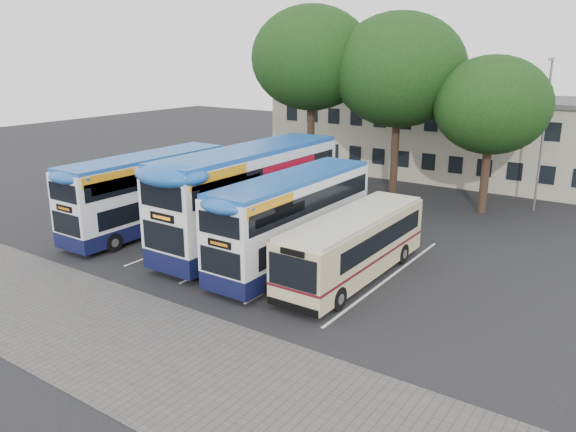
{
  "coord_description": "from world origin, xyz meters",
  "views": [
    {
      "loc": [
        12.38,
        -15.86,
        9.34
      ],
      "look_at": [
        -2.0,
        5.0,
        1.93
      ],
      "focal_mm": 35.0,
      "sensor_mm": 36.0,
      "label": 1
    }
  ],
  "objects_px": {
    "lamp_post": "(544,128)",
    "tree_right": "(492,105)",
    "tree_left": "(312,58)",
    "bus_dd_left": "(147,190)",
    "bus_dd_mid": "(251,192)",
    "bus_dd_right": "(294,216)",
    "bus_single": "(355,242)",
    "tree_mid": "(399,70)"
  },
  "relations": [
    {
      "from": "tree_left",
      "to": "bus_dd_right",
      "type": "height_order",
      "value": "tree_left"
    },
    {
      "from": "tree_mid",
      "to": "bus_single",
      "type": "relative_size",
      "value": 1.27
    },
    {
      "from": "bus_dd_left",
      "to": "bus_dd_mid",
      "type": "xyz_separation_m",
      "value": [
        5.92,
        1.44,
        0.41
      ]
    },
    {
      "from": "tree_mid",
      "to": "bus_dd_left",
      "type": "distance_m",
      "value": 17.26
    },
    {
      "from": "tree_right",
      "to": "bus_single",
      "type": "bearing_deg",
      "value": -96.64
    },
    {
      "from": "tree_left",
      "to": "bus_dd_right",
      "type": "relative_size",
      "value": 1.25
    },
    {
      "from": "lamp_post",
      "to": "bus_dd_right",
      "type": "height_order",
      "value": "lamp_post"
    },
    {
      "from": "bus_single",
      "to": "tree_left",
      "type": "bearing_deg",
      "value": 129.22
    },
    {
      "from": "lamp_post",
      "to": "tree_right",
      "type": "xyz_separation_m",
      "value": [
        -2.53,
        -2.19,
        1.32
      ]
    },
    {
      "from": "tree_left",
      "to": "bus_dd_mid",
      "type": "relative_size",
      "value": 1.05
    },
    {
      "from": "tree_left",
      "to": "tree_mid",
      "type": "xyz_separation_m",
      "value": [
        5.64,
        1.37,
        -0.7
      ]
    },
    {
      "from": "bus_dd_right",
      "to": "bus_single",
      "type": "distance_m",
      "value": 3.1
    },
    {
      "from": "bus_dd_right",
      "to": "bus_single",
      "type": "height_order",
      "value": "bus_dd_right"
    },
    {
      "from": "lamp_post",
      "to": "tree_right",
      "type": "height_order",
      "value": "tree_right"
    },
    {
      "from": "tree_right",
      "to": "tree_mid",
      "type": "bearing_deg",
      "value": 177.77
    },
    {
      "from": "tree_right",
      "to": "lamp_post",
      "type": "bearing_deg",
      "value": 40.91
    },
    {
      "from": "tree_left",
      "to": "tree_right",
      "type": "height_order",
      "value": "tree_left"
    },
    {
      "from": "tree_mid",
      "to": "bus_dd_mid",
      "type": "height_order",
      "value": "tree_mid"
    },
    {
      "from": "bus_single",
      "to": "bus_dd_mid",
      "type": "bearing_deg",
      "value": 171.74
    },
    {
      "from": "lamp_post",
      "to": "bus_dd_left",
      "type": "xyz_separation_m",
      "value": [
        -16.3,
        -16.14,
        -2.8
      ]
    },
    {
      "from": "lamp_post",
      "to": "tree_left",
      "type": "height_order",
      "value": "tree_left"
    },
    {
      "from": "tree_left",
      "to": "bus_dd_mid",
      "type": "height_order",
      "value": "tree_left"
    },
    {
      "from": "tree_right",
      "to": "bus_dd_left",
      "type": "relative_size",
      "value": 0.93
    },
    {
      "from": "bus_dd_right",
      "to": "bus_dd_left",
      "type": "bearing_deg",
      "value": -178.06
    },
    {
      "from": "lamp_post",
      "to": "bus_dd_left",
      "type": "relative_size",
      "value": 0.91
    },
    {
      "from": "tree_left",
      "to": "bus_dd_mid",
      "type": "xyz_separation_m",
      "value": [
        3.74,
        -11.38,
        -6.25
      ]
    },
    {
      "from": "tree_left",
      "to": "bus_dd_left",
      "type": "bearing_deg",
      "value": -99.63
    },
    {
      "from": "bus_dd_left",
      "to": "bus_dd_mid",
      "type": "bearing_deg",
      "value": 13.64
    },
    {
      "from": "lamp_post",
      "to": "bus_dd_left",
      "type": "height_order",
      "value": "lamp_post"
    },
    {
      "from": "bus_dd_mid",
      "to": "bus_single",
      "type": "distance_m",
      "value": 6.45
    },
    {
      "from": "tree_mid",
      "to": "tree_left",
      "type": "bearing_deg",
      "value": -166.37
    },
    {
      "from": "lamp_post",
      "to": "bus_dd_right",
      "type": "distance_m",
      "value": 17.58
    },
    {
      "from": "tree_left",
      "to": "bus_single",
      "type": "bearing_deg",
      "value": -50.78
    },
    {
      "from": "bus_dd_right",
      "to": "bus_dd_mid",
      "type": "bearing_deg",
      "value": 161.04
    },
    {
      "from": "tree_right",
      "to": "bus_dd_left",
      "type": "xyz_separation_m",
      "value": [
        -13.77,
        -13.95,
        -4.12
      ]
    },
    {
      "from": "bus_dd_left",
      "to": "tree_right",
      "type": "bearing_deg",
      "value": 45.38
    },
    {
      "from": "bus_dd_left",
      "to": "bus_dd_right",
      "type": "relative_size",
      "value": 1.0
    },
    {
      "from": "lamp_post",
      "to": "tree_right",
      "type": "bearing_deg",
      "value": -139.09
    },
    {
      "from": "lamp_post",
      "to": "bus_dd_right",
      "type": "xyz_separation_m",
      "value": [
        -7.1,
        -15.83,
        -2.8
      ]
    },
    {
      "from": "bus_dd_left",
      "to": "tree_left",
      "type": "bearing_deg",
      "value": 80.37
    },
    {
      "from": "lamp_post",
      "to": "bus_dd_mid",
      "type": "bearing_deg",
      "value": -125.21
    },
    {
      "from": "bus_dd_left",
      "to": "bus_single",
      "type": "relative_size",
      "value": 1.07
    }
  ]
}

